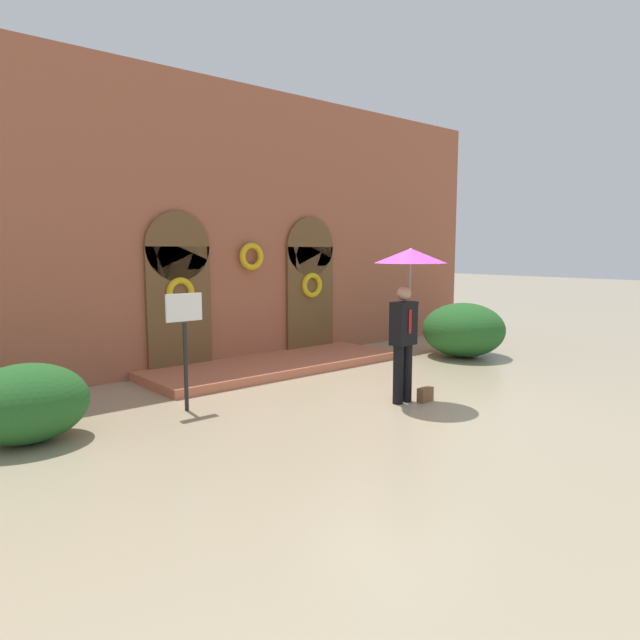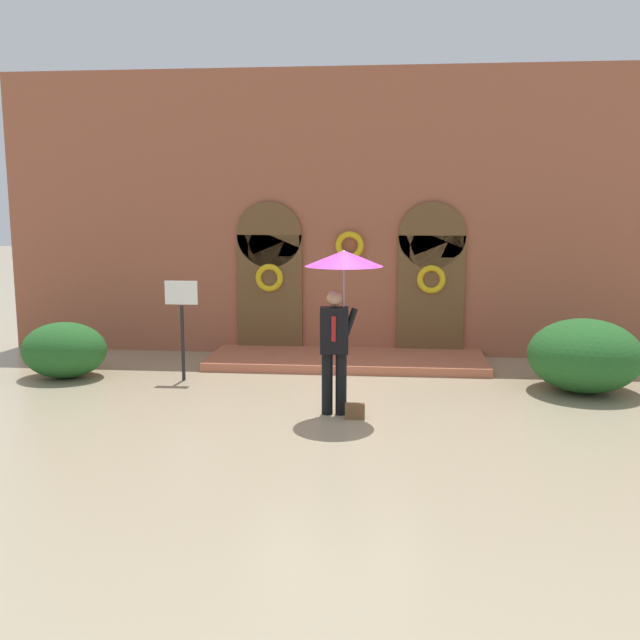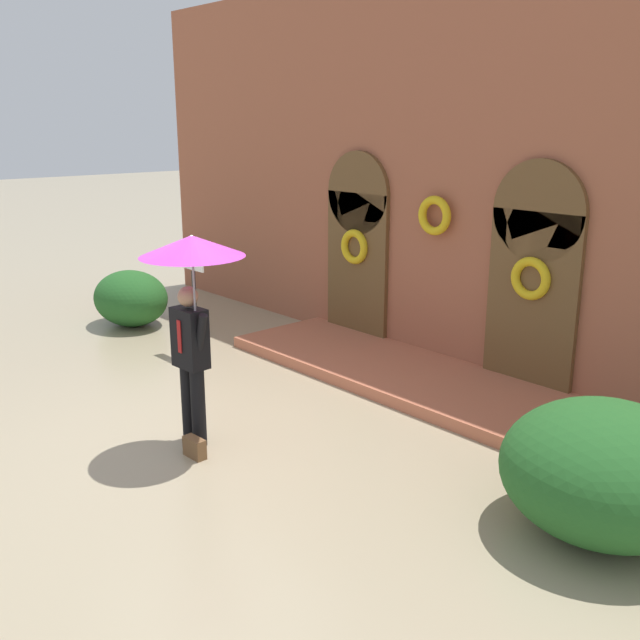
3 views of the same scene
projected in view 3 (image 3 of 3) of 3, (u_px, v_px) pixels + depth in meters
The scene contains 7 objects.
ground_plane at pixel (212, 436), 8.17m from camera, with size 80.00×80.00×0.00m, color tan.
building_facade at pixel (450, 180), 10.12m from camera, with size 14.00×2.30×5.60m.
person_with_umbrella at pixel (192, 277), 7.43m from camera, with size 1.10×1.10×2.36m.
handbag at pixel (195, 448), 7.63m from camera, with size 0.28×0.12×0.22m, color brown.
sign_post at pixel (194, 280), 10.79m from camera, with size 0.56×0.06×1.72m.
shrub_left at pixel (131, 298), 12.51m from camera, with size 1.47×1.21×0.97m, color #235B23.
shrub_right at pixel (605, 471), 6.12m from camera, with size 1.79×1.78×1.18m, color #235B23.
Camera 3 is at (6.41, -4.09, 3.49)m, focal length 40.00 mm.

